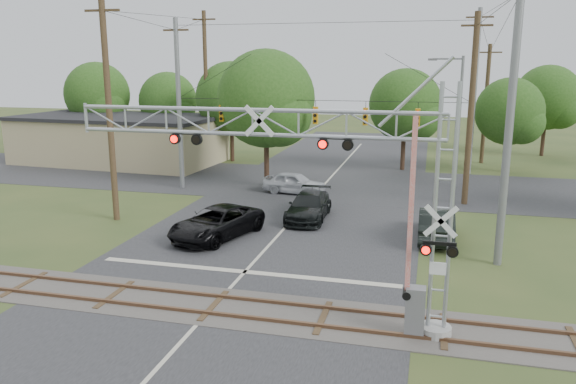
% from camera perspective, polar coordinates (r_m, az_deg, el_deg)
% --- Properties ---
extents(ground, '(160.00, 160.00, 0.00)m').
position_cam_1_polar(ground, '(19.13, -9.82, -13.81)').
color(ground, '#364821').
rests_on(ground, ground).
extents(road_main, '(14.00, 90.00, 0.02)m').
position_cam_1_polar(road_main, '(27.86, -1.44, -4.92)').
color(road_main, '#262729').
rests_on(road_main, ground).
extents(road_cross, '(90.00, 12.00, 0.02)m').
position_cam_1_polar(road_cross, '(41.07, 3.86, 0.91)').
color(road_cross, '#262729').
rests_on(road_cross, ground).
extents(railroad_track, '(90.00, 3.20, 0.17)m').
position_cam_1_polar(railroad_track, '(20.78, -7.55, -11.39)').
color(railroad_track, '#453F3C').
rests_on(railroad_track, ground).
extents(crossing_gantry, '(12.73, 1.03, 8.05)m').
position_cam_1_polar(crossing_gantry, '(17.80, 3.65, 1.47)').
color(crossing_gantry, gray).
rests_on(crossing_gantry, ground).
extents(traffic_signal_span, '(19.34, 0.36, 11.50)m').
position_cam_1_polar(traffic_signal_span, '(36.18, 4.29, 8.36)').
color(traffic_signal_span, gray).
rests_on(traffic_signal_span, ground).
extents(pickup_black, '(4.06, 6.04, 1.54)m').
position_cam_1_polar(pickup_black, '(28.32, -7.26, -3.12)').
color(pickup_black, black).
rests_on(pickup_black, ground).
extents(car_dark, '(2.20, 5.14, 1.48)m').
position_cam_1_polar(car_dark, '(31.44, 2.12, -1.46)').
color(car_dark, black).
rests_on(car_dark, ground).
extents(sedan_silver, '(4.43, 2.25, 1.45)m').
position_cam_1_polar(sedan_silver, '(37.64, 0.66, 0.94)').
color(sedan_silver, '#B6B9BF').
rests_on(sedan_silver, ground).
extents(suv_dark, '(1.74, 4.86, 1.59)m').
position_cam_1_polar(suv_dark, '(28.78, 14.81, -3.13)').
color(suv_dark, black).
rests_on(suv_dark, ground).
extents(commercial_building, '(18.12, 10.06, 4.11)m').
position_cam_1_polar(commercial_building, '(51.68, -16.76, 5.18)').
color(commercial_building, tan).
rests_on(commercial_building, ground).
extents(streetlight, '(2.42, 0.25, 9.06)m').
position_cam_1_polar(streetlight, '(40.86, 16.77, 7.51)').
color(streetlight, gray).
rests_on(streetlight, ground).
extents(utility_poles, '(25.06, 27.02, 12.78)m').
position_cam_1_polar(utility_poles, '(38.98, 6.52, 9.24)').
color(utility_poles, '#3C2C1C').
rests_on(utility_poles, ground).
extents(treeline, '(53.05, 29.37, 9.56)m').
position_cam_1_polar(treeline, '(45.38, 6.12, 9.17)').
color(treeline, '#3A261A').
rests_on(treeline, ground).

